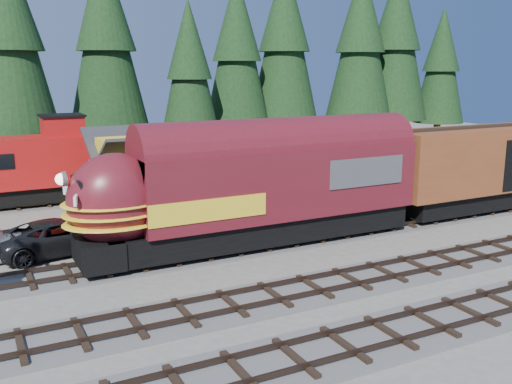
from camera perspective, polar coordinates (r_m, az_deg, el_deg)
name	(u,v)px	position (r m, az deg, el deg)	size (l,w,h in m)	color
ground	(301,272)	(24.81, 4.50, -7.94)	(120.00, 120.00, 0.00)	#6B665B
track_siding	(414,221)	(33.69, 15.50, -2.80)	(68.00, 3.20, 0.33)	#4C4947
track_main_south	(501,250)	(29.76, 23.33, -5.35)	(68.00, 3.20, 0.33)	#4C4947
track_spur	(14,207)	(38.77, -23.08, -1.40)	(32.00, 3.20, 0.33)	#4C4947
depot	(206,167)	(33.15, -4.98, 2.50)	(12.80, 7.00, 5.30)	yellow
conifer_backdrop	(183,45)	(47.84, -7.28, 14.39)	(78.51, 22.46, 16.61)	black
locomotive	(246,193)	(27.09, -1.05, -0.10)	(17.51, 3.48, 4.76)	black
boxcar	(495,164)	(37.62, 22.83, 2.60)	(15.32, 3.28, 4.81)	black
caboose	(49,164)	(38.50, -19.96, 2.64)	(10.14, 2.94, 5.27)	black
pickup_truck_a	(60,236)	(28.44, -18.97, -4.20)	(2.72, 5.90, 1.64)	black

